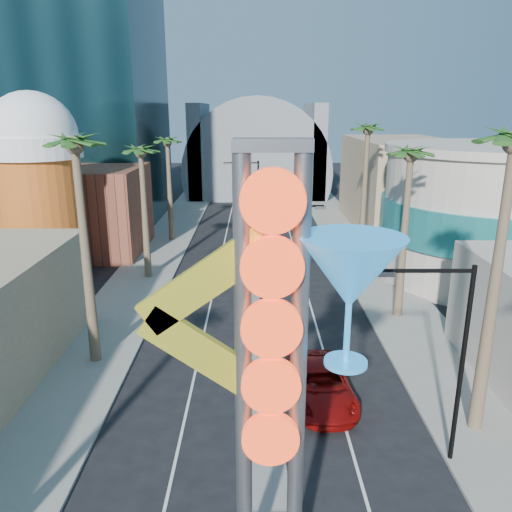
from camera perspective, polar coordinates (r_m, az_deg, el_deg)
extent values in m
cube|color=gray|center=(46.19, -11.54, -0.35)|extent=(5.00, 100.00, 0.15)
cube|color=gray|center=(46.36, 12.16, -0.33)|extent=(5.00, 100.00, 0.15)
cube|color=gray|center=(48.17, 0.30, 0.69)|extent=(1.60, 84.00, 0.15)
cube|color=brown|center=(49.75, -18.53, 4.99)|extent=(10.00, 10.00, 8.00)
cube|color=tan|center=(59.26, 16.04, 7.91)|extent=(10.00, 20.00, 10.00)
cylinder|color=#CC591B|center=(42.58, -23.19, 4.06)|extent=(6.40, 6.40, 10.00)
cylinder|color=white|center=(41.88, -24.03, 11.28)|extent=(7.00, 7.00, 1.60)
sphere|color=white|center=(41.83, -24.16, 12.37)|extent=(6.60, 6.60, 6.60)
cylinder|color=#B9AE9D|center=(43.32, 25.02, 4.04)|extent=(16.00, 16.00, 10.00)
cylinder|color=teal|center=(43.32, 25.02, 4.04)|extent=(16.60, 16.60, 3.00)
cylinder|color=#B9AE9D|center=(42.64, 25.89, 11.00)|extent=(16.60, 16.60, 0.60)
cylinder|color=slate|center=(80.87, 0.09, 9.95)|extent=(22.00, 16.00, 22.00)
cube|color=slate|center=(81.04, -6.42, 12.00)|extent=(2.00, 16.00, 14.00)
cube|color=slate|center=(81.14, 6.61, 12.00)|extent=(2.00, 16.00, 14.00)
cylinder|color=slate|center=(13.17, -1.46, -13.98)|extent=(0.44, 0.44, 12.00)
cylinder|color=slate|center=(13.21, 4.81, -13.93)|extent=(0.44, 0.44, 12.00)
cube|color=slate|center=(11.38, 1.93, 12.57)|extent=(1.80, 0.50, 0.30)
cylinder|color=red|center=(11.18, 1.94, 6.30)|extent=(1.50, 0.25, 1.50)
cylinder|color=red|center=(11.56, 1.86, -1.29)|extent=(1.50, 0.25, 1.50)
cylinder|color=red|center=(12.12, 1.79, -8.28)|extent=(1.50, 0.25, 1.50)
cylinder|color=red|center=(12.85, 1.73, -14.57)|extent=(1.50, 0.25, 1.50)
cylinder|color=red|center=(13.71, 1.67, -20.13)|extent=(1.50, 0.25, 1.50)
cube|color=yellow|center=(12.08, -5.83, -2.81)|extent=(3.47, 0.25, 2.80)
cube|color=yellow|center=(12.88, -5.57, -11.24)|extent=(3.47, 0.25, 2.80)
cone|color=#268CD8|center=(12.18, 10.76, -1.87)|extent=(2.60, 2.60, 1.80)
cylinder|color=#268CD8|center=(12.77, 10.38, -8.70)|extent=(0.16, 0.16, 1.60)
cylinder|color=#268CD8|center=(13.13, 10.20, -11.87)|extent=(1.10, 1.10, 0.12)
cylinder|color=black|center=(29.80, 0.60, -1.46)|extent=(0.18, 0.18, 8.00)
cube|color=black|center=(28.94, 4.21, 5.72)|extent=(3.60, 0.12, 0.12)
cube|color=slate|center=(29.13, 7.36, 5.50)|extent=(0.60, 0.25, 0.18)
cylinder|color=black|center=(53.15, 0.25, 6.53)|extent=(0.18, 0.18, 8.00)
cube|color=black|center=(52.64, -1.74, 10.60)|extent=(3.60, 0.12, 0.12)
cube|color=slate|center=(52.72, -3.51, 10.48)|extent=(0.60, 0.25, 0.18)
cylinder|color=black|center=(20.24, 22.43, -11.85)|extent=(0.18, 0.18, 8.00)
cube|color=black|center=(18.23, 19.02, -1.61)|extent=(3.24, 0.12, 0.12)
cube|color=slate|center=(17.83, 14.61, -1.96)|extent=(0.60, 0.25, 0.18)
cylinder|color=brown|center=(26.87, -18.83, -0.48)|extent=(0.40, 0.40, 11.50)
sphere|color=#224517|center=(25.87, -20.02, 11.80)|extent=(2.40, 2.40, 2.40)
cylinder|color=brown|center=(40.14, -12.58, 4.32)|extent=(0.40, 0.40, 10.00)
sphere|color=#224517|center=(39.43, -13.04, 11.44)|extent=(2.40, 2.40, 2.40)
cylinder|color=brown|center=(51.73, -9.83, 7.13)|extent=(0.40, 0.40, 10.00)
sphere|color=#224517|center=(51.18, -10.11, 12.66)|extent=(2.40, 2.40, 2.40)
cylinder|color=brown|center=(21.84, 25.43, -4.38)|extent=(0.40, 0.40, 12.00)
cylinder|color=brown|center=(32.75, 16.52, 1.77)|extent=(0.40, 0.40, 10.50)
sphere|color=#224517|center=(31.89, 17.29, 10.93)|extent=(2.40, 2.40, 2.40)
cylinder|color=brown|center=(44.02, 12.23, 6.38)|extent=(0.40, 0.40, 11.50)
sphere|color=#224517|center=(43.42, 12.70, 13.87)|extent=(2.40, 2.40, 2.40)
imported|color=maroon|center=(24.27, 7.48, -14.29)|extent=(2.97, 6.02, 1.64)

